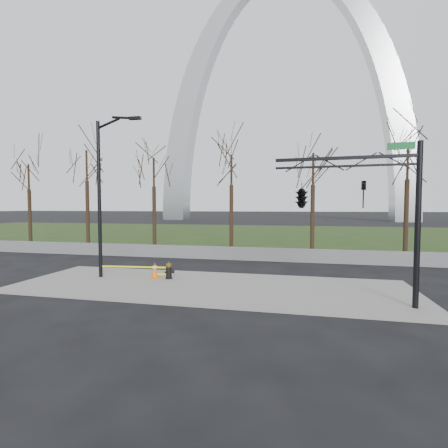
% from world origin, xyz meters
% --- Properties ---
extents(ground, '(500.00, 500.00, 0.00)m').
position_xyz_m(ground, '(0.00, 0.00, 0.00)').
color(ground, black).
rests_on(ground, ground).
extents(sidewalk, '(18.00, 6.00, 0.10)m').
position_xyz_m(sidewalk, '(0.00, 0.00, 0.05)').
color(sidewalk, slate).
rests_on(sidewalk, ground).
extents(grass_strip, '(120.00, 40.00, 0.06)m').
position_xyz_m(grass_strip, '(0.00, 30.00, 0.03)').
color(grass_strip, '#1E3212').
rests_on(grass_strip, ground).
extents(guardrail, '(60.00, 0.30, 0.90)m').
position_xyz_m(guardrail, '(0.00, 8.00, 0.45)').
color(guardrail, '#59595B').
rests_on(guardrail, ground).
extents(gateway_arch, '(66.00, 6.00, 65.00)m').
position_xyz_m(gateway_arch, '(0.00, 75.00, 32.50)').
color(gateway_arch, '#B1B4B8').
rests_on(gateway_arch, ground).
extents(tree_row, '(49.63, 4.00, 9.62)m').
position_xyz_m(tree_row, '(1.81, 12.00, 4.81)').
color(tree_row, black).
rests_on(tree_row, ground).
extents(fire_hydrant, '(0.53, 0.34, 0.85)m').
position_xyz_m(fire_hydrant, '(-2.32, 0.94, 0.49)').
color(fire_hydrant, black).
rests_on(fire_hydrant, sidewalk).
extents(traffic_cone, '(0.54, 0.54, 0.79)m').
position_xyz_m(traffic_cone, '(-3.09, 0.94, 0.49)').
color(traffic_cone, orange).
rests_on(traffic_cone, sidewalk).
extents(street_light, '(2.39, 0.29, 8.21)m').
position_xyz_m(street_light, '(-5.68, 0.57, 4.69)').
color(street_light, black).
rests_on(street_light, ground).
extents(traffic_signal_mast, '(5.10, 2.51, 6.00)m').
position_xyz_m(traffic_signal_mast, '(4.84, -1.46, 4.15)').
color(traffic_signal_mast, black).
rests_on(traffic_signal_mast, ground).
extents(caution_tape, '(3.58, 0.38, 0.43)m').
position_xyz_m(caution_tape, '(-3.87, 0.78, 0.59)').
color(caution_tape, '#FAF20D').
rests_on(caution_tape, ground).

